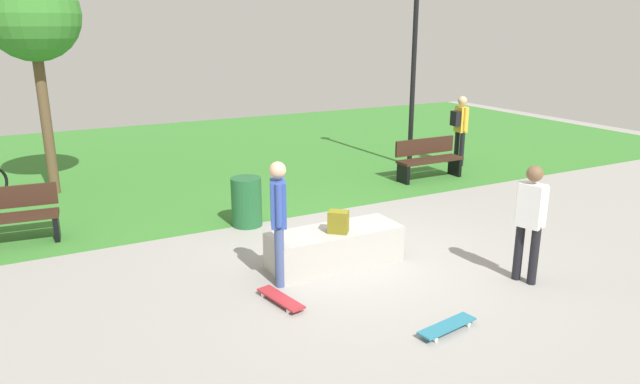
{
  "coord_description": "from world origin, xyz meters",
  "views": [
    {
      "loc": [
        -4.25,
        -6.71,
        3.39
      ],
      "look_at": [
        -0.39,
        0.6,
        0.99
      ],
      "focal_mm": 32.22,
      "sensor_mm": 36.0,
      "label": 1
    }
  ],
  "objects_px": {
    "skater_watching": "(278,214)",
    "park_bench_far_left": "(4,215)",
    "trash_bin": "(247,202)",
    "pedestrian_with_backpack": "(460,124)",
    "skateboard_by_ledge": "(447,326)",
    "lamp_post": "(415,44)",
    "park_bench_by_oak": "(428,158)",
    "skateboard_spare": "(281,298)",
    "skater_performing_trick": "(530,216)",
    "concrete_ledge": "(335,247)",
    "tree_slender_maple": "(32,16)",
    "backpack_on_ledge": "(338,222)"
  },
  "relations": [
    {
      "from": "tree_slender_maple",
      "to": "pedestrian_with_backpack",
      "type": "xyz_separation_m",
      "value": [
        9.18,
        -1.99,
        -2.52
      ]
    },
    {
      "from": "park_bench_far_left",
      "to": "park_bench_by_oak",
      "type": "relative_size",
      "value": 1.02
    },
    {
      "from": "concrete_ledge",
      "to": "backpack_on_ledge",
      "type": "relative_size",
      "value": 6.16
    },
    {
      "from": "skater_performing_trick",
      "to": "trash_bin",
      "type": "bearing_deg",
      "value": 122.69
    },
    {
      "from": "skater_performing_trick",
      "to": "trash_bin",
      "type": "xyz_separation_m",
      "value": [
        -2.53,
        3.95,
        -0.52
      ]
    },
    {
      "from": "backpack_on_ledge",
      "to": "tree_slender_maple",
      "type": "xyz_separation_m",
      "value": [
        -3.36,
        6.12,
        2.87
      ]
    },
    {
      "from": "skateboard_spare",
      "to": "park_bench_far_left",
      "type": "height_order",
      "value": "park_bench_far_left"
    },
    {
      "from": "park_bench_far_left",
      "to": "park_bench_by_oak",
      "type": "xyz_separation_m",
      "value": [
        8.56,
        0.12,
        0.0
      ]
    },
    {
      "from": "concrete_ledge",
      "to": "skater_performing_trick",
      "type": "xyz_separation_m",
      "value": [
        2.01,
        -1.74,
        0.68
      ]
    },
    {
      "from": "skateboard_by_ledge",
      "to": "skateboard_spare",
      "type": "bearing_deg",
      "value": 132.66
    },
    {
      "from": "concrete_ledge",
      "to": "pedestrian_with_backpack",
      "type": "xyz_separation_m",
      "value": [
        5.81,
        4.02,
        0.77
      ]
    },
    {
      "from": "concrete_ledge",
      "to": "skateboard_by_ledge",
      "type": "height_order",
      "value": "concrete_ledge"
    },
    {
      "from": "skater_watching",
      "to": "lamp_post",
      "type": "xyz_separation_m",
      "value": [
        5.7,
        4.78,
        1.96
      ]
    },
    {
      "from": "skateboard_spare",
      "to": "lamp_post",
      "type": "relative_size",
      "value": 0.17
    },
    {
      "from": "skateboard_by_ledge",
      "to": "lamp_post",
      "type": "bearing_deg",
      "value": 56.61
    },
    {
      "from": "backpack_on_ledge",
      "to": "park_bench_by_oak",
      "type": "relative_size",
      "value": 0.2
    },
    {
      "from": "skateboard_spare",
      "to": "lamp_post",
      "type": "distance_m",
      "value": 8.49
    },
    {
      "from": "skater_performing_trick",
      "to": "skater_watching",
      "type": "relative_size",
      "value": 0.96
    },
    {
      "from": "concrete_ledge",
      "to": "skater_performing_trick",
      "type": "bearing_deg",
      "value": -40.95
    },
    {
      "from": "skater_performing_trick",
      "to": "skateboard_spare",
      "type": "relative_size",
      "value": 1.99
    },
    {
      "from": "lamp_post",
      "to": "park_bench_by_oak",
      "type": "bearing_deg",
      "value": -108.49
    },
    {
      "from": "lamp_post",
      "to": "trash_bin",
      "type": "relative_size",
      "value": 5.74
    },
    {
      "from": "skater_performing_trick",
      "to": "park_bench_far_left",
      "type": "bearing_deg",
      "value": 141.87
    },
    {
      "from": "skateboard_spare",
      "to": "park_bench_far_left",
      "type": "relative_size",
      "value": 0.5
    },
    {
      "from": "backpack_on_ledge",
      "to": "skateboard_by_ledge",
      "type": "xyz_separation_m",
      "value": [
        0.2,
        -2.18,
        -0.63
      ]
    },
    {
      "from": "skater_performing_trick",
      "to": "lamp_post",
      "type": "xyz_separation_m",
      "value": [
        2.71,
        6.3,
        2.0
      ]
    },
    {
      "from": "skateboard_spare",
      "to": "trash_bin",
      "type": "distance_m",
      "value": 3.08
    },
    {
      "from": "skateboard_by_ledge",
      "to": "backpack_on_ledge",
      "type": "bearing_deg",
      "value": 95.34
    },
    {
      "from": "trash_bin",
      "to": "skateboard_spare",
      "type": "bearing_deg",
      "value": -103.05
    },
    {
      "from": "skater_performing_trick",
      "to": "trash_bin",
      "type": "height_order",
      "value": "skater_performing_trick"
    },
    {
      "from": "skateboard_spare",
      "to": "park_bench_far_left",
      "type": "bearing_deg",
      "value": 127.58
    },
    {
      "from": "skater_watching",
      "to": "tree_slender_maple",
      "type": "bearing_deg",
      "value": 110.96
    },
    {
      "from": "park_bench_by_oak",
      "to": "tree_slender_maple",
      "type": "bearing_deg",
      "value": 160.55
    },
    {
      "from": "concrete_ledge",
      "to": "park_bench_far_left",
      "type": "relative_size",
      "value": 1.2
    },
    {
      "from": "skater_watching",
      "to": "park_bench_far_left",
      "type": "distance_m",
      "value": 4.75
    },
    {
      "from": "park_bench_by_oak",
      "to": "lamp_post",
      "type": "bearing_deg",
      "value": 71.51
    },
    {
      "from": "skater_watching",
      "to": "lamp_post",
      "type": "relative_size",
      "value": 0.34
    },
    {
      "from": "concrete_ledge",
      "to": "park_bench_by_oak",
      "type": "distance_m",
      "value": 5.42
    },
    {
      "from": "skateboard_by_ledge",
      "to": "park_bench_by_oak",
      "type": "height_order",
      "value": "park_bench_by_oak"
    },
    {
      "from": "skateboard_spare",
      "to": "pedestrian_with_backpack",
      "type": "bearing_deg",
      "value": 34.28
    },
    {
      "from": "skater_watching",
      "to": "trash_bin",
      "type": "xyz_separation_m",
      "value": [
        0.46,
        2.43,
        -0.56
      ]
    },
    {
      "from": "concrete_ledge",
      "to": "tree_slender_maple",
      "type": "height_order",
      "value": "tree_slender_maple"
    },
    {
      "from": "skater_watching",
      "to": "pedestrian_with_backpack",
      "type": "distance_m",
      "value": 8.01
    },
    {
      "from": "backpack_on_ledge",
      "to": "park_bench_far_left",
      "type": "bearing_deg",
      "value": 3.53
    },
    {
      "from": "tree_slender_maple",
      "to": "pedestrian_with_backpack",
      "type": "height_order",
      "value": "tree_slender_maple"
    },
    {
      "from": "skater_performing_trick",
      "to": "lamp_post",
      "type": "height_order",
      "value": "lamp_post"
    },
    {
      "from": "skater_performing_trick",
      "to": "park_bench_far_left",
      "type": "height_order",
      "value": "skater_performing_trick"
    },
    {
      "from": "lamp_post",
      "to": "trash_bin",
      "type": "distance_m",
      "value": 6.28
    },
    {
      "from": "trash_bin",
      "to": "pedestrian_with_backpack",
      "type": "bearing_deg",
      "value": 15.92
    },
    {
      "from": "skateboard_spare",
      "to": "trash_bin",
      "type": "bearing_deg",
      "value": 76.95
    }
  ]
}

